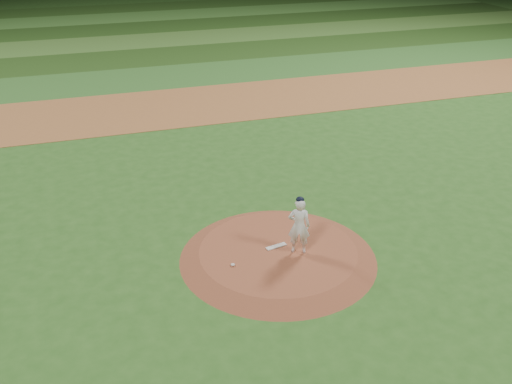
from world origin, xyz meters
TOP-DOWN VIEW (x-y plane):
  - ground at (0.00, 0.00)m, footprint 120.00×120.00m
  - infield_dirt_band at (0.00, 14.00)m, footprint 70.00×6.00m
  - outfield_stripe_0 at (0.00, 19.50)m, footprint 70.00×5.00m
  - outfield_stripe_1 at (0.00, 24.50)m, footprint 70.00×5.00m
  - outfield_stripe_2 at (0.00, 29.50)m, footprint 70.00×5.00m
  - outfield_stripe_3 at (0.00, 34.50)m, footprint 70.00×5.00m
  - outfield_stripe_4 at (0.00, 39.50)m, footprint 70.00×5.00m
  - outfield_stripe_5 at (0.00, 44.50)m, footprint 70.00×5.00m
  - pitchers_mound at (0.00, 0.00)m, footprint 5.50×5.50m
  - pitching_rubber at (0.01, 0.18)m, footprint 0.63×0.27m
  - rosin_bag at (-1.41, -0.35)m, footprint 0.12×0.12m
  - pitcher_on_mound at (0.50, -0.24)m, footprint 0.71×0.59m

SIDE VIEW (x-z plane):
  - ground at x=0.00m, z-range 0.00..0.00m
  - outfield_stripe_0 at x=0.00m, z-range 0.00..0.02m
  - outfield_stripe_1 at x=0.00m, z-range 0.00..0.02m
  - outfield_stripe_2 at x=0.00m, z-range 0.00..0.02m
  - outfield_stripe_3 at x=0.00m, z-range 0.00..0.02m
  - outfield_stripe_4 at x=0.00m, z-range 0.00..0.02m
  - outfield_stripe_5 at x=0.00m, z-range 0.00..0.02m
  - infield_dirt_band at x=0.00m, z-range 0.00..0.02m
  - pitchers_mound at x=0.00m, z-range 0.00..0.25m
  - pitching_rubber at x=0.01m, z-range 0.25..0.28m
  - rosin_bag at x=-1.41m, z-range 0.25..0.31m
  - pitcher_on_mound at x=0.50m, z-range 0.24..1.94m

